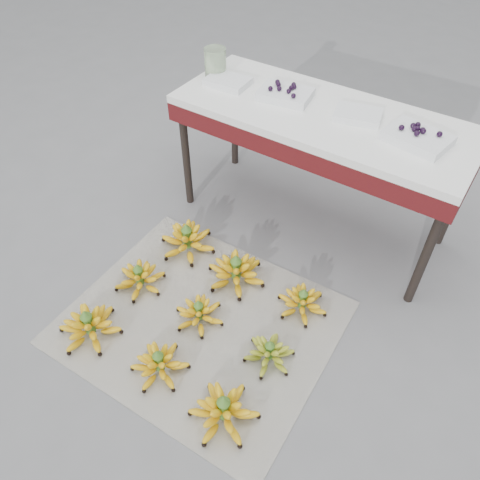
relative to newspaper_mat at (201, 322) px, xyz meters
The scene contains 17 objects.
ground 0.11m from the newspaper_mat, ahead, with size 60.00×60.00×0.00m, color slate.
newspaper_mat is the anchor object (origin of this frame).
bunch_front_left 0.53m from the newspaper_mat, 139.02° to the right, with size 0.31×0.31×0.18m.
bunch_front_center 0.31m from the newspaper_mat, 88.31° to the right, with size 0.32×0.32×0.16m.
bunch_front_right 0.50m from the newspaper_mat, 41.54° to the right, with size 0.37×0.37×0.18m.
bunch_mid_left 0.41m from the newspaper_mat, behind, with size 0.29×0.29×0.16m.
bunch_mid_center 0.06m from the newspaper_mat, 141.22° to the left, with size 0.28×0.28×0.15m.
bunch_mid_right 0.39m from the newspaper_mat, ahead, with size 0.31×0.31×0.14m.
bunch_back_left 0.52m from the newspaper_mat, 134.84° to the left, with size 0.37×0.37×0.19m.
bunch_back_center 0.33m from the newspaper_mat, 91.25° to the left, with size 0.34×0.34×0.19m.
bunch_back_right 0.51m from the newspaper_mat, 42.94° to the left, with size 0.29×0.29×0.15m.
vendor_table 1.16m from the newspaper_mat, 84.49° to the left, with size 1.52×0.61×0.73m.
tray_far_left 1.28m from the newspaper_mat, 116.53° to the left, with size 0.24×0.18×0.04m.
tray_left 1.24m from the newspaper_mat, 98.02° to the left, with size 0.29×0.23×0.07m.
tray_right 1.27m from the newspaper_mat, 75.60° to the left, with size 0.25×0.21×0.04m.
tray_far_right 1.34m from the newspaper_mat, 59.32° to the left, with size 0.31×0.25×0.07m.
glass_jar 1.40m from the newspaper_mat, 120.68° to the left, with size 0.12×0.12×0.15m, color beige.
Camera 1 is at (0.80, -0.99, 1.92)m, focal length 35.00 mm.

